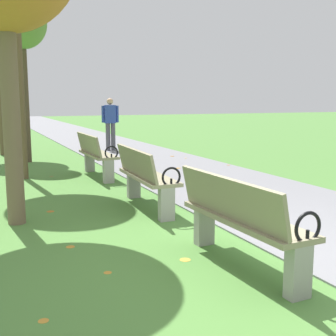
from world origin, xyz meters
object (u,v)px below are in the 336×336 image
object	(u,v)px
park_bench_1	(240,219)
tree_3	(23,24)
park_bench_3	(96,154)
park_bench_2	(145,176)
pedestrian_walking	(110,121)

from	to	relation	value
park_bench_1	tree_3	world-z (taller)	tree_3
park_bench_3	park_bench_2	bearing A→B (deg)	-90.00
park_bench_1	tree_3	distance (m)	8.82
park_bench_2	park_bench_3	world-z (taller)	same
park_bench_1	park_bench_3	distance (m)	5.40
park_bench_2	pedestrian_walking	size ratio (longest dim) A/B	1.00
park_bench_2	tree_3	size ratio (longest dim) A/B	0.39
park_bench_1	park_bench_2	bearing A→B (deg)	90.00
park_bench_3	pedestrian_walking	bearing A→B (deg)	69.84
tree_3	pedestrian_walking	bearing A→B (deg)	30.13
park_bench_1	park_bench_3	bearing A→B (deg)	90.00
park_bench_3	tree_3	size ratio (longest dim) A/B	0.39
tree_3	park_bench_2	bearing A→B (deg)	-79.89
park_bench_2	park_bench_1	bearing A→B (deg)	-90.00
park_bench_2	tree_3	world-z (taller)	tree_3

